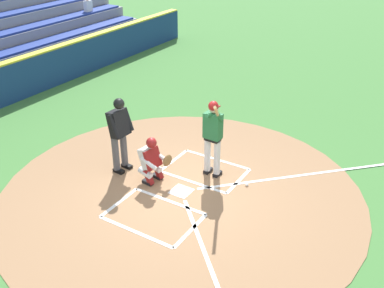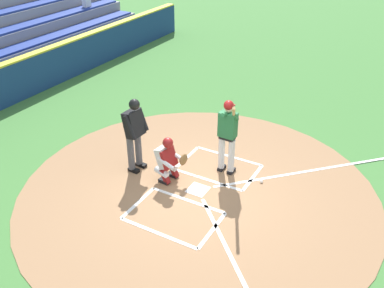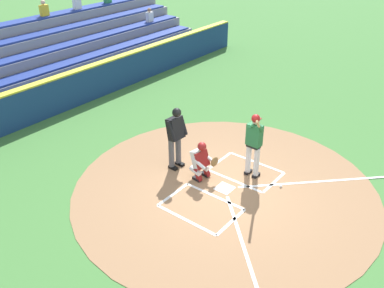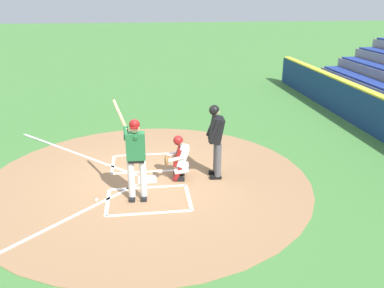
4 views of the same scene
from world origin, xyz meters
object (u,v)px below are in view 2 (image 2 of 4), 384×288
(baseball, at_px, (261,182))
(catcher, at_px, (168,158))
(plate_umpire, at_px, (134,130))
(batter, at_px, (228,132))

(baseball, bearing_deg, catcher, -64.26)
(plate_umpire, bearing_deg, catcher, 89.69)
(batter, xyz_separation_m, baseball, (0.00, 0.91, -1.06))
(batter, bearing_deg, catcher, -47.63)
(catcher, height_order, plate_umpire, plate_umpire)
(catcher, xyz_separation_m, plate_umpire, (-0.00, -0.91, 0.49))
(batter, xyz_separation_m, catcher, (0.94, -1.03, -0.51))
(batter, height_order, catcher, batter)
(plate_umpire, xyz_separation_m, baseball, (-0.93, 2.85, -1.04))
(batter, bearing_deg, baseball, 89.73)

